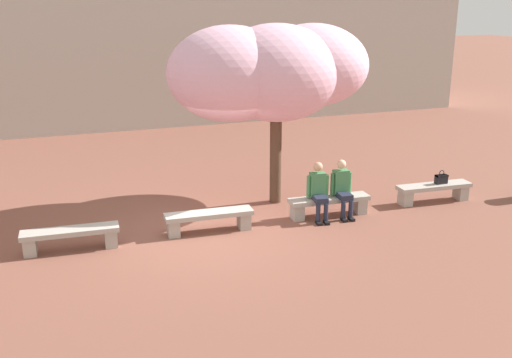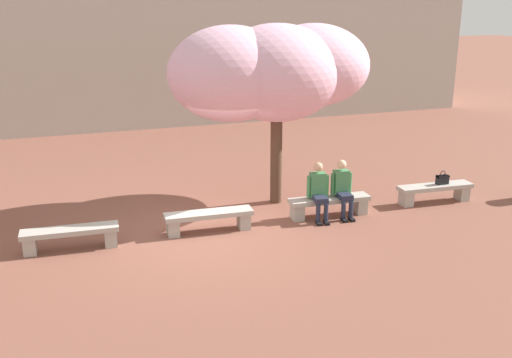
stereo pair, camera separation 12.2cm
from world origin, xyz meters
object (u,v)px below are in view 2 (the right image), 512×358
(stone_bench_center, at_px, (209,218))
(stone_bench_east_end, at_px, (435,190))
(stone_bench_near_east, at_px, (329,203))
(cherry_tree_main, at_px, (272,71))
(person_seated_left, at_px, (319,189))
(person_seated_right, at_px, (342,186))
(stone_bench_near_west, at_px, (70,235))
(handbag, at_px, (442,179))

(stone_bench_center, xyz_separation_m, stone_bench_east_end, (5.64, 0.00, 0.00))
(stone_bench_near_east, bearing_deg, cherry_tree_main, 120.72)
(stone_bench_center, bearing_deg, cherry_tree_main, 36.95)
(stone_bench_east_end, height_order, person_seated_left, person_seated_left)
(stone_bench_center, relative_size, person_seated_left, 1.47)
(person_seated_right, bearing_deg, stone_bench_east_end, 1.21)
(person_seated_left, relative_size, person_seated_right, 1.00)
(stone_bench_near_east, bearing_deg, person_seated_right, -10.54)
(stone_bench_near_east, bearing_deg, stone_bench_east_end, 0.00)
(stone_bench_east_end, height_order, person_seated_right, person_seated_right)
(cherry_tree_main, bearing_deg, stone_bench_center, -143.05)
(stone_bench_near_west, distance_m, stone_bench_center, 2.82)
(person_seated_left, bearing_deg, stone_bench_near_east, 9.89)
(stone_bench_center, bearing_deg, person_seated_left, -1.20)
(stone_bench_near_east, relative_size, person_seated_left, 1.47)
(person_seated_right, relative_size, handbag, 3.81)
(stone_bench_east_end, bearing_deg, person_seated_left, -179.03)
(stone_bench_east_end, relative_size, person_seated_left, 1.47)
(stone_bench_east_end, relative_size, person_seated_right, 1.47)
(handbag, bearing_deg, stone_bench_east_end, 178.52)
(stone_bench_near_east, xyz_separation_m, handbag, (3.00, -0.00, 0.27))
(stone_bench_center, xyz_separation_m, handbag, (5.82, -0.00, 0.27))
(stone_bench_near_west, relative_size, handbag, 5.58)
(stone_bench_near_west, bearing_deg, stone_bench_east_end, 0.00)
(stone_bench_near_west, bearing_deg, stone_bench_center, 0.00)
(handbag, bearing_deg, person_seated_right, -178.97)
(stone_bench_near_west, height_order, stone_bench_near_east, same)
(stone_bench_near_west, height_order, cherry_tree_main, cherry_tree_main)
(stone_bench_east_end, bearing_deg, stone_bench_near_west, 180.00)
(stone_bench_near_west, distance_m, stone_bench_east_end, 8.46)
(stone_bench_near_east, distance_m, person_seated_right, 0.49)
(stone_bench_center, xyz_separation_m, stone_bench_near_east, (2.82, 0.00, 0.00))
(stone_bench_near_east, xyz_separation_m, person_seated_right, (0.29, -0.05, 0.39))
(stone_bench_near_west, bearing_deg, stone_bench_near_east, 0.00)
(person_seated_left, distance_m, handbag, 3.31)
(person_seated_left, xyz_separation_m, handbag, (3.31, 0.05, -0.12))
(stone_bench_near_east, relative_size, handbag, 5.58)
(handbag, xyz_separation_m, cherry_tree_main, (-3.87, 1.47, 2.57))
(stone_bench_near_west, xyz_separation_m, handbag, (8.64, -0.00, 0.27))
(stone_bench_center, distance_m, handbag, 5.83)
(stone_bench_near_west, bearing_deg, person_seated_right, -0.52)
(stone_bench_near_west, relative_size, stone_bench_near_east, 1.00)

